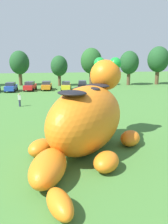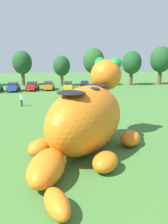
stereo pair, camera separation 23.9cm
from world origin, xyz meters
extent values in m
plane|color=#427533|center=(0.00, 0.00, 0.00)|extent=(160.00, 160.00, 0.00)
ellipsoid|color=orange|center=(0.58, -0.97, 2.22)|extent=(7.89, 8.70, 4.45)
ellipsoid|color=orange|center=(2.59, 1.72, 4.92)|extent=(3.42, 3.47, 2.35)
sphere|color=green|center=(2.28, 2.39, 5.80)|extent=(0.94, 0.94, 0.94)
sphere|color=green|center=(3.31, 1.62, 5.80)|extent=(0.94, 0.94, 0.94)
ellipsoid|color=black|center=(1.64, 0.45, 4.27)|extent=(2.28, 2.20, 0.30)
ellipsoid|color=black|center=(0.58, -0.97, 4.27)|extent=(2.28, 2.20, 0.30)
ellipsoid|color=black|center=(-0.60, -2.56, 4.27)|extent=(2.28, 2.20, 0.30)
ellipsoid|color=orange|center=(-0.10, 2.25, 0.54)|extent=(2.23, 2.34, 1.09)
ellipsoid|color=orange|center=(3.86, -0.70, 0.54)|extent=(2.23, 2.34, 1.09)
ellipsoid|color=orange|center=(-2.54, -1.36, 0.54)|extent=(2.23, 2.34, 1.09)
ellipsoid|color=orange|center=(1.10, -4.07, 0.54)|extent=(2.23, 2.34, 1.09)
ellipsoid|color=orange|center=(-2.14, -4.62, 0.78)|extent=(2.72, 3.92, 1.56)
ellipsoid|color=orange|center=(-1.77, -7.28, 0.48)|extent=(1.44, 2.21, 0.95)
cylinder|color=black|center=(-10.27, 29.45, 0.32)|extent=(0.31, 0.66, 0.64)
cube|color=#2347B7|center=(-8.04, 28.57, 0.72)|extent=(2.02, 4.22, 0.80)
cube|color=#2D333D|center=(-8.05, 28.42, 1.42)|extent=(1.65, 2.08, 0.60)
cylinder|color=black|center=(-8.79, 29.90, 0.32)|extent=(0.29, 0.66, 0.64)
cylinder|color=black|center=(-7.09, 29.77, 0.32)|extent=(0.29, 0.66, 0.64)
cylinder|color=black|center=(-8.99, 27.37, 0.32)|extent=(0.29, 0.66, 0.64)
cylinder|color=black|center=(-7.29, 27.23, 0.32)|extent=(0.29, 0.66, 0.64)
cube|color=red|center=(-4.60, 29.25, 0.72)|extent=(2.47, 4.35, 0.80)
cube|color=#2D333D|center=(-4.63, 29.11, 1.42)|extent=(1.85, 2.22, 0.60)
cylinder|color=black|center=(-5.19, 30.67, 0.32)|extent=(0.36, 0.67, 0.64)
cylinder|color=black|center=(-3.52, 30.33, 0.32)|extent=(0.36, 0.67, 0.64)
cylinder|color=black|center=(-5.69, 28.17, 0.32)|extent=(0.36, 0.67, 0.64)
cylinder|color=black|center=(-4.02, 27.84, 0.32)|extent=(0.36, 0.67, 0.64)
cube|color=orange|center=(-1.45, 29.49, 0.72)|extent=(2.18, 4.27, 0.80)
cube|color=#2D333D|center=(-1.47, 29.34, 1.42)|extent=(1.72, 2.13, 0.60)
cylinder|color=black|center=(-2.14, 30.85, 0.32)|extent=(0.32, 0.66, 0.64)
cylinder|color=black|center=(-0.46, 30.65, 0.32)|extent=(0.32, 0.66, 0.64)
cylinder|color=black|center=(-2.45, 28.33, 0.32)|extent=(0.32, 0.66, 0.64)
cylinder|color=black|center=(-0.76, 28.13, 0.32)|extent=(0.32, 0.66, 0.64)
cube|color=yellow|center=(2.28, 28.45, 0.72)|extent=(2.29, 4.31, 0.80)
cube|color=#2D333D|center=(2.26, 28.30, 1.42)|extent=(1.77, 2.17, 0.60)
cylinder|color=black|center=(1.63, 29.83, 0.32)|extent=(0.33, 0.67, 0.64)
cylinder|color=black|center=(3.31, 29.58, 0.32)|extent=(0.33, 0.67, 0.64)
cylinder|color=black|center=(1.25, 27.32, 0.32)|extent=(0.33, 0.67, 0.64)
cylinder|color=black|center=(2.93, 27.07, 0.32)|extent=(0.33, 0.67, 0.64)
cube|color=black|center=(5.65, 29.39, 0.72)|extent=(2.41, 4.34, 0.80)
cube|color=#2D333D|center=(5.63, 29.24, 1.42)|extent=(1.83, 2.21, 0.60)
cylinder|color=black|center=(5.05, 30.79, 0.32)|extent=(0.35, 0.67, 0.64)
cylinder|color=black|center=(6.72, 30.48, 0.32)|extent=(0.35, 0.67, 0.64)
cylinder|color=black|center=(4.59, 28.29, 0.32)|extent=(0.35, 0.67, 0.64)
cylinder|color=black|center=(6.26, 27.98, 0.32)|extent=(0.35, 0.67, 0.64)
cylinder|color=brown|center=(-7.09, 38.11, 1.35)|extent=(0.77, 0.77, 2.71)
ellipsoid|color=#1E4C23|center=(-7.09, 38.11, 5.09)|extent=(4.33, 4.33, 5.20)
cylinder|color=brown|center=(1.57, 35.84, 1.17)|extent=(0.67, 0.67, 2.33)
ellipsoid|color=#1E4C23|center=(1.57, 35.84, 4.38)|extent=(3.73, 3.73, 4.48)
cylinder|color=brown|center=(8.56, 34.55, 1.45)|extent=(0.83, 0.83, 2.90)
ellipsoid|color=#235623|center=(8.56, 34.55, 5.46)|extent=(4.65, 4.65, 5.58)
cylinder|color=brown|center=(17.32, 34.36, 1.35)|extent=(0.77, 0.77, 2.70)
ellipsoid|color=#1E4C23|center=(17.32, 34.36, 5.07)|extent=(4.32, 4.32, 5.18)
cylinder|color=brown|center=(24.36, 34.34, 1.53)|extent=(0.88, 0.88, 3.06)
ellipsoid|color=#1E4C23|center=(24.36, 34.34, 5.76)|extent=(4.90, 4.90, 5.88)
cylinder|color=#2D334C|center=(-5.26, 14.56, 0.44)|extent=(0.26, 0.26, 0.88)
cube|color=white|center=(-5.26, 14.56, 1.18)|extent=(0.38, 0.22, 0.60)
sphere|color=tan|center=(-5.26, 14.56, 1.60)|extent=(0.22, 0.22, 0.22)
camera|label=1|loc=(-2.26, -15.38, 6.27)|focal=36.34mm
camera|label=2|loc=(-2.02, -15.42, 6.27)|focal=36.34mm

